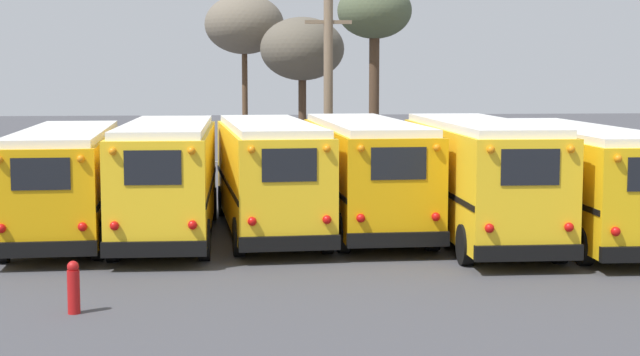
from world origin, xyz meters
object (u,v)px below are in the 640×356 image
object	(u,v)px
utility_pole	(328,94)
bare_tree_1	(375,15)
bare_tree_2	(244,25)
bare_tree_0	(302,50)
school_bus_3	(364,170)
school_bus_5	(575,177)
school_bus_4	(478,175)
school_bus_2	(269,173)
school_bus_0	(66,178)
school_bus_1	(168,176)
fire_hydrant	(74,287)

from	to	relation	value
utility_pole	bare_tree_1	size ratio (longest dim) A/B	0.89
bare_tree_2	bare_tree_0	bearing A→B (deg)	-48.23
school_bus_3	school_bus_5	size ratio (longest dim) A/B	0.96
school_bus_4	bare_tree_0	distance (m)	19.11
school_bus_2	bare_tree_2	xyz separation A→B (m)	(-0.14, 19.50, 5.14)
school_bus_0	bare_tree_0	size ratio (longest dim) A/B	1.40
school_bus_5	bare_tree_1	world-z (taller)	bare_tree_1
school_bus_2	school_bus_3	size ratio (longest dim) A/B	0.94
school_bus_2	school_bus_5	bearing A→B (deg)	-10.48
school_bus_5	school_bus_1	bearing A→B (deg)	175.56
school_bus_5	bare_tree_2	world-z (taller)	bare_tree_2
school_bus_2	school_bus_3	distance (m)	2.89
school_bus_5	fire_hydrant	bearing A→B (deg)	-149.27
school_bus_3	bare_tree_1	bearing A→B (deg)	79.64
school_bus_3	bare_tree_0	distance (m)	16.64
school_bus_5	utility_pole	distance (m)	12.66
school_bus_2	bare_tree_1	world-z (taller)	bare_tree_1
school_bus_1	bare_tree_2	world-z (taller)	bare_tree_2
school_bus_2	school_bus_5	xyz separation A→B (m)	(8.55, -1.58, -0.06)
utility_pole	bare_tree_2	xyz separation A→B (m)	(-2.94, 10.01, 3.07)
utility_pole	fire_hydrant	distance (m)	20.23
school_bus_1	school_bus_0	bearing A→B (deg)	169.13
school_bus_1	school_bus_4	distance (m)	8.62
school_bus_0	bare_tree_2	xyz separation A→B (m)	(5.56, 19.65, 5.22)
utility_pole	bare_tree_0	size ratio (longest dim) A/B	1.04
bare_tree_1	bare_tree_2	world-z (taller)	bare_tree_1
bare_tree_1	bare_tree_2	bearing A→B (deg)	128.95
school_bus_3	fire_hydrant	xyz separation A→B (m)	(-7.10, -9.67, -1.24)
school_bus_0	utility_pole	world-z (taller)	utility_pole
school_bus_4	bare_tree_0	bearing A→B (deg)	100.15
bare_tree_0	bare_tree_1	xyz separation A→B (m)	(2.73, -3.68, 1.36)
bare_tree_2	school_bus_5	bearing A→B (deg)	-67.58
school_bus_1	school_bus_3	distance (m)	5.82
school_bus_2	bare_tree_0	world-z (taller)	bare_tree_0
school_bus_3	bare_tree_0	bearing A→B (deg)	91.59
utility_pole	school_bus_1	bearing A→B (deg)	-119.00
bare_tree_1	fire_hydrant	distance (m)	24.92
school_bus_5	utility_pole	size ratio (longest dim) A/B	1.47
utility_pole	fire_hydrant	xyz separation A→B (m)	(-7.04, -18.68, -3.30)
school_bus_2	bare_tree_0	distance (m)	17.27
school_bus_5	bare_tree_1	size ratio (longest dim) A/B	1.30
school_bus_0	school_bus_3	distance (m)	8.58
school_bus_2	fire_hydrant	distance (m)	10.20
school_bus_5	bare_tree_0	distance (m)	19.64
school_bus_2	bare_tree_1	size ratio (longest dim) A/B	1.17
school_bus_1	school_bus_4	bearing A→B (deg)	-7.20
utility_pole	school_bus_3	bearing A→B (deg)	-89.63
school_bus_1	bare_tree_0	bearing A→B (deg)	73.15
school_bus_1	school_bus_2	bearing A→B (deg)	13.73
school_bus_0	bare_tree_0	distance (m)	19.07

